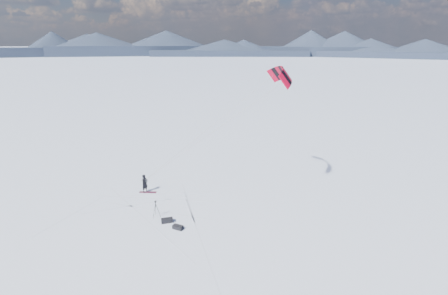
% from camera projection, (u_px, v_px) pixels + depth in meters
% --- Properties ---
extents(ground, '(1800.00, 1800.00, 0.00)m').
position_uv_depth(ground, '(140.00, 209.00, 25.56)').
color(ground, white).
extents(horizon_hills, '(704.00, 705.94, 10.63)m').
position_uv_depth(horizon_hills, '(135.00, 152.00, 24.10)').
color(horizon_hills, black).
rests_on(horizon_hills, ground).
extents(snow_tracks, '(17.62, 14.39, 0.01)m').
position_uv_depth(snow_tracks, '(132.00, 212.00, 25.03)').
color(snow_tracks, silver).
rests_on(snow_tracks, ground).
extents(snowkiter, '(0.60, 0.71, 1.64)m').
position_uv_depth(snowkiter, '(146.00, 192.00, 28.41)').
color(snowkiter, black).
rests_on(snowkiter, ground).
extents(snowboard, '(1.52, 0.49, 0.04)m').
position_uv_depth(snowboard, '(148.00, 192.00, 28.35)').
color(snowboard, maroon).
rests_on(snowboard, ground).
extents(tripod, '(0.54, 0.61, 1.31)m').
position_uv_depth(tripod, '(156.00, 207.00, 24.17)').
color(tripod, black).
rests_on(tripod, ground).
extents(gear_bag_a, '(0.91, 0.70, 0.37)m').
position_uv_depth(gear_bag_a, '(167.00, 220.00, 23.60)').
color(gear_bag_a, black).
rests_on(gear_bag_a, ground).
extents(gear_bag_b, '(0.81, 0.54, 0.34)m').
position_uv_depth(gear_bag_b, '(178.00, 227.00, 22.77)').
color(gear_bag_b, black).
rests_on(gear_bag_b, ground).
extents(power_kite, '(12.30, 5.11, 9.60)m').
position_uv_depth(power_kite, '(281.00, 76.00, 25.94)').
color(power_kite, red).
rests_on(power_kite, ground).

